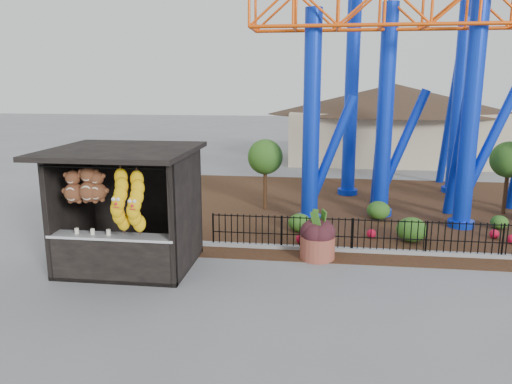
# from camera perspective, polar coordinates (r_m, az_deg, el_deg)

# --- Properties ---
(ground) EXTENTS (120.00, 120.00, 0.00)m
(ground) POSITION_cam_1_polar(r_m,az_deg,el_deg) (11.79, -2.26, -11.09)
(ground) COLOR slate
(ground) RESTS_ON ground
(mulch_bed) EXTENTS (18.00, 12.00, 0.02)m
(mulch_bed) POSITION_cam_1_polar(r_m,az_deg,el_deg) (19.34, 13.68, -1.95)
(mulch_bed) COLOR #331E11
(mulch_bed) RESTS_ON ground
(curb) EXTENTS (18.00, 0.18, 0.12)m
(curb) POSITION_cam_1_polar(r_m,az_deg,el_deg) (14.57, 15.66, -6.62)
(curb) COLOR gray
(curb) RESTS_ON ground
(prize_booth) EXTENTS (3.50, 3.40, 3.12)m
(prize_booth) POSITION_cam_1_polar(r_m,az_deg,el_deg) (12.91, -14.86, -2.15)
(prize_booth) COLOR black
(prize_booth) RESTS_ON ground
(picket_fence) EXTENTS (12.20, 0.06, 1.00)m
(picket_fence) POSITION_cam_1_polar(r_m,az_deg,el_deg) (14.59, 19.28, -5.02)
(picket_fence) COLOR black
(picket_fence) RESTS_ON ground
(roller_coaster) EXTENTS (11.00, 6.37, 10.82)m
(roller_coaster) POSITION_cam_1_polar(r_m,az_deg,el_deg) (19.22, 18.10, 17.07)
(roller_coaster) COLOR #0B2DC8
(roller_coaster) RESTS_ON ground
(terracotta_planter) EXTENTS (1.25, 1.25, 0.63)m
(terracotta_planter) POSITION_cam_1_polar(r_m,az_deg,el_deg) (13.71, 7.02, -6.31)
(terracotta_planter) COLOR brown
(terracotta_planter) RESTS_ON ground
(planter_foliage) EXTENTS (0.70, 0.70, 0.64)m
(planter_foliage) POSITION_cam_1_polar(r_m,az_deg,el_deg) (13.52, 7.10, -3.75)
(planter_foliage) COLOR black
(planter_foliage) RESTS_ON terracotta_planter
(potted_plant) EXTENTS (0.88, 0.80, 0.86)m
(potted_plant) POSITION_cam_1_polar(r_m,az_deg,el_deg) (13.89, 7.85, -5.58)
(potted_plant) COLOR #2D5719
(potted_plant) RESTS_ON ground
(landscaping) EXTENTS (8.48, 3.57, 0.73)m
(landscaping) POSITION_cam_1_polar(r_m,az_deg,el_deg) (16.52, 16.34, -3.44)
(landscaping) COLOR #2A5519
(landscaping) RESTS_ON mulch_bed
(pavilion) EXTENTS (15.00, 15.00, 4.80)m
(pavilion) POSITION_cam_1_polar(r_m,az_deg,el_deg) (30.96, 15.45, 9.01)
(pavilion) COLOR #BFAD8C
(pavilion) RESTS_ON ground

